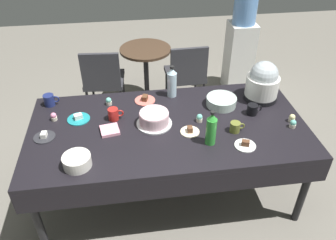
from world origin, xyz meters
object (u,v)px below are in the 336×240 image
at_px(slow_cooker, 263,82).
at_px(water_cooler, 240,47).
at_px(ceramic_snack_bowl, 77,161).
at_px(soda_bottle_lime_soda, 211,129).
at_px(cupcake_lemon, 54,117).
at_px(cupcake_rose, 199,118).
at_px(cupcake_cocoa, 109,101).
at_px(coffee_mug_red, 114,114).
at_px(dessert_plate_charcoal, 44,136).
at_px(coffee_mug_olive, 235,127).
at_px(maroon_chair_left, 103,78).
at_px(frosted_layer_cake, 154,119).
at_px(potluck_table, 168,131).
at_px(coffee_mug_navy, 49,100).
at_px(glass_salad_bowl, 221,101).
at_px(dessert_plate_white, 245,145).
at_px(cupcake_mint, 292,118).
at_px(soda_bottle_water, 172,82).
at_px(round_cafe_table, 146,66).
at_px(dessert_plate_cream, 190,131).
at_px(dessert_plate_coral, 145,100).
at_px(dessert_plate_teal, 79,118).
at_px(cupcake_berry, 293,124).
at_px(coffee_mug_black, 252,109).

distance_m(slow_cooker, water_cooler, 1.48).
distance_m(ceramic_snack_bowl, soda_bottle_lime_soda, 0.97).
xyz_separation_m(ceramic_snack_bowl, cupcake_lemon, (-0.23, 0.57, -0.01)).
height_order(slow_cooker, cupcake_rose, slow_cooker).
bearing_deg(cupcake_cocoa, coffee_mug_red, -79.52).
relative_size(dessert_plate_charcoal, coffee_mug_olive, 1.39).
bearing_deg(cupcake_cocoa, maroon_chair_left, 95.50).
relative_size(frosted_layer_cake, slow_cooker, 0.80).
bearing_deg(cupcake_lemon, potluck_table, -12.37).
bearing_deg(slow_cooker, coffee_mug_navy, 175.34).
relative_size(glass_salad_bowl, maroon_chair_left, 0.30).
distance_m(coffee_mug_navy, water_cooler, 2.49).
relative_size(slow_cooker, cupcake_cocoa, 5.25).
bearing_deg(dessert_plate_white, cupcake_cocoa, 144.87).
relative_size(dessert_plate_white, cupcake_mint, 2.33).
relative_size(cupcake_rose, soda_bottle_water, 0.23).
height_order(cupcake_cocoa, coffee_mug_navy, coffee_mug_navy).
height_order(cupcake_lemon, water_cooler, water_cooler).
bearing_deg(soda_bottle_water, round_cafe_table, 97.47).
bearing_deg(cupcake_mint, soda_bottle_lime_soda, -166.73).
relative_size(dessert_plate_cream, soda_bottle_water, 0.51).
xyz_separation_m(glass_salad_bowl, dessert_plate_coral, (-0.65, 0.16, -0.03)).
relative_size(dessert_plate_teal, soda_bottle_lime_soda, 0.65).
bearing_deg(glass_salad_bowl, ceramic_snack_bowl, -153.21).
bearing_deg(round_cafe_table, water_cooler, 7.23).
height_order(frosted_layer_cake, dessert_plate_white, frosted_layer_cake).
bearing_deg(round_cafe_table, cupcake_berry, -59.20).
height_order(ceramic_snack_bowl, dessert_plate_teal, ceramic_snack_bowl).
bearing_deg(frosted_layer_cake, slow_cooker, 14.52).
height_order(ceramic_snack_bowl, cupcake_berry, ceramic_snack_bowl).
bearing_deg(cupcake_cocoa, slow_cooker, -3.73).
bearing_deg(glass_salad_bowl, dessert_plate_cream, -135.38).
bearing_deg(cupcake_mint, dessert_plate_teal, 171.04).
bearing_deg(soda_bottle_lime_soda, ceramic_snack_bowl, -173.33).
xyz_separation_m(dessert_plate_charcoal, cupcake_rose, (1.21, 0.04, 0.02)).
bearing_deg(glass_salad_bowl, coffee_mug_red, -175.04).
bearing_deg(glass_salad_bowl, cupcake_rose, -139.03).
relative_size(cupcake_berry, soda_bottle_lime_soda, 0.24).
distance_m(coffee_mug_black, coffee_mug_olive, 0.29).
bearing_deg(coffee_mug_black, dessert_plate_coral, 159.48).
bearing_deg(dessert_plate_cream, frosted_layer_cake, 151.79).
relative_size(soda_bottle_lime_soda, coffee_mug_black, 2.23).
xyz_separation_m(dessert_plate_cream, round_cafe_table, (-0.21, 1.66, -0.26)).
xyz_separation_m(coffee_mug_red, coffee_mug_olive, (0.93, -0.29, -0.01)).
xyz_separation_m(coffee_mug_navy, coffee_mug_red, (0.54, -0.29, 0.00)).
relative_size(cupcake_mint, round_cafe_table, 0.09).
distance_m(cupcake_lemon, coffee_mug_red, 0.49).
bearing_deg(cupcake_lemon, ceramic_snack_bowl, -68.18).
height_order(dessert_plate_coral, maroon_chair_left, maroon_chair_left).
height_order(glass_salad_bowl, coffee_mug_navy, coffee_mug_navy).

